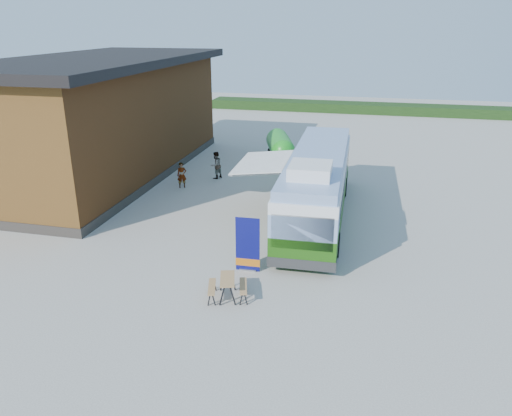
% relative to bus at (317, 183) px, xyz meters
% --- Properties ---
extents(ground, '(100.00, 100.00, 0.00)m').
position_rel_bus_xyz_m(ground, '(-3.87, -5.12, -1.91)').
color(ground, '#BCB7AD').
rests_on(ground, ground).
extents(barn, '(9.60, 21.20, 7.50)m').
position_rel_bus_xyz_m(barn, '(-14.37, 4.88, 1.68)').
color(barn, brown).
rests_on(barn, ground).
extents(hedge, '(40.00, 3.00, 1.00)m').
position_rel_bus_xyz_m(hedge, '(4.13, 32.88, -1.41)').
color(hedge, '#264419').
rests_on(hedge, ground).
extents(bus, '(3.10, 13.09, 4.00)m').
position_rel_bus_xyz_m(bus, '(0.00, 0.00, 0.00)').
color(bus, '#316010').
rests_on(bus, ground).
extents(awning, '(2.89, 4.56, 0.53)m').
position_rel_bus_xyz_m(awning, '(-2.53, -0.06, 1.00)').
color(awning, white).
rests_on(awning, ground).
extents(banner, '(1.01, 0.20, 2.32)m').
position_rel_bus_xyz_m(banner, '(-2.01, -6.37, -0.96)').
color(banner, '#0B0D5A').
rests_on(banner, ground).
extents(picnic_table, '(1.69, 1.58, 0.80)m').
position_rel_bus_xyz_m(picnic_table, '(-2.20, -8.61, -1.31)').
color(picnic_table, '#A97950').
rests_on(picnic_table, ground).
extents(person_a, '(0.68, 0.60, 1.57)m').
position_rel_bus_xyz_m(person_a, '(-8.57, 3.19, -1.13)').
color(person_a, '#999999').
rests_on(person_a, ground).
extents(person_b, '(0.98, 1.06, 1.75)m').
position_rel_bus_xyz_m(person_b, '(-7.14, 5.50, -1.04)').
color(person_b, '#999999').
rests_on(person_b, ground).
extents(slurry_tanker, '(2.75, 5.36, 2.05)m').
position_rel_bus_xyz_m(slurry_tanker, '(-3.88, 10.40, -0.73)').
color(slurry_tanker, '#1A921F').
rests_on(slurry_tanker, ground).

